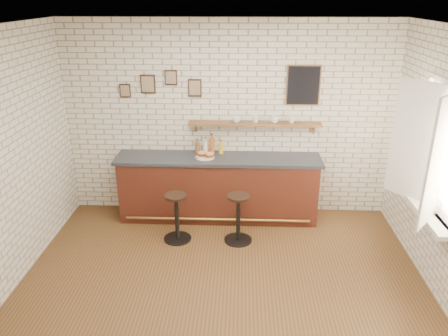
{
  "coord_description": "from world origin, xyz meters",
  "views": [
    {
      "loc": [
        0.21,
        -4.45,
        3.32
      ],
      "look_at": [
        -0.02,
        0.9,
        1.16
      ],
      "focal_mm": 35.0,
      "sensor_mm": 36.0,
      "label": 1
    }
  ],
  "objects_px": {
    "shelf_cup_d": "(292,120)",
    "bitters_bottle_amber": "(212,145)",
    "bitters_bottle_brown": "(197,147)",
    "condiment_bottle_yellow": "(221,148)",
    "shelf_cup_c": "(275,120)",
    "bar_stool_right": "(238,217)",
    "shelf_cup_b": "(256,119)",
    "shelf_cup_a": "(237,119)",
    "book_upper": "(425,208)",
    "ciabatta_sandwich": "(206,154)",
    "book_lower": "(425,210)",
    "bar_stool_left": "(177,216)",
    "sandwich_plate": "(205,157)",
    "bitters_bottle_white": "(206,147)",
    "bar_counter": "(218,188)"
  },
  "relations": [
    {
      "from": "bitters_bottle_brown",
      "to": "shelf_cup_d",
      "type": "distance_m",
      "value": 1.49
    },
    {
      "from": "condiment_bottle_yellow",
      "to": "shelf_cup_c",
      "type": "xyz_separation_m",
      "value": [
        0.81,
        0.04,
        0.45
      ]
    },
    {
      "from": "sandwich_plate",
      "to": "shelf_cup_c",
      "type": "relative_size",
      "value": 2.25
    },
    {
      "from": "ciabatta_sandwich",
      "to": "book_upper",
      "type": "distance_m",
      "value": 3.06
    },
    {
      "from": "bitters_bottle_brown",
      "to": "bar_stool_right",
      "type": "distance_m",
      "value": 1.31
    },
    {
      "from": "book_upper",
      "to": "sandwich_plate",
      "type": "bearing_deg",
      "value": 145.54
    },
    {
      "from": "sandwich_plate",
      "to": "book_lower",
      "type": "bearing_deg",
      "value": -27.92
    },
    {
      "from": "condiment_bottle_yellow",
      "to": "book_lower",
      "type": "xyz_separation_m",
      "value": [
        2.49,
        -1.64,
        -0.16
      ]
    },
    {
      "from": "shelf_cup_c",
      "to": "shelf_cup_b",
      "type": "bearing_deg",
      "value": 109.47
    },
    {
      "from": "book_lower",
      "to": "shelf_cup_a",
      "type": "bearing_deg",
      "value": 137.54
    },
    {
      "from": "bitters_bottle_white",
      "to": "book_upper",
      "type": "distance_m",
      "value": 3.18
    },
    {
      "from": "bitters_bottle_white",
      "to": "bar_stool_right",
      "type": "height_order",
      "value": "bitters_bottle_white"
    },
    {
      "from": "book_lower",
      "to": "bitters_bottle_amber",
      "type": "bearing_deg",
      "value": 142.21
    },
    {
      "from": "shelf_cup_c",
      "to": "book_upper",
      "type": "bearing_deg",
      "value": -115.22
    },
    {
      "from": "bar_counter",
      "to": "sandwich_plate",
      "type": "relative_size",
      "value": 11.07
    },
    {
      "from": "bar_counter",
      "to": "book_upper",
      "type": "distance_m",
      "value": 2.95
    },
    {
      "from": "bitters_bottle_amber",
      "to": "shelf_cup_a",
      "type": "xyz_separation_m",
      "value": [
        0.37,
        0.04,
        0.41
      ]
    },
    {
      "from": "shelf_cup_c",
      "to": "shelf_cup_d",
      "type": "bearing_deg",
      "value": -70.53
    },
    {
      "from": "bitters_bottle_brown",
      "to": "condiment_bottle_yellow",
      "type": "relative_size",
      "value": 1.08
    },
    {
      "from": "bitters_bottle_amber",
      "to": "book_upper",
      "type": "distance_m",
      "value": 3.1
    },
    {
      "from": "bitters_bottle_brown",
      "to": "bitters_bottle_white",
      "type": "height_order",
      "value": "bitters_bottle_white"
    },
    {
      "from": "bitters_bottle_brown",
      "to": "bitters_bottle_white",
      "type": "xyz_separation_m",
      "value": [
        0.13,
        0.0,
        0.01
      ]
    },
    {
      "from": "bitters_bottle_amber",
      "to": "shelf_cup_b",
      "type": "height_order",
      "value": "shelf_cup_b"
    },
    {
      "from": "shelf_cup_b",
      "to": "shelf_cup_a",
      "type": "bearing_deg",
      "value": 137.62
    },
    {
      "from": "sandwich_plate",
      "to": "bitters_bottle_brown",
      "type": "relative_size",
      "value": 1.21
    },
    {
      "from": "shelf_cup_c",
      "to": "book_lower",
      "type": "relative_size",
      "value": 0.62
    },
    {
      "from": "shelf_cup_a",
      "to": "shelf_cup_c",
      "type": "height_order",
      "value": "shelf_cup_c"
    },
    {
      "from": "shelf_cup_c",
      "to": "shelf_cup_d",
      "type": "distance_m",
      "value": 0.25
    },
    {
      "from": "bar_counter",
      "to": "book_upper",
      "type": "xyz_separation_m",
      "value": [
        2.52,
        -1.46,
        0.45
      ]
    },
    {
      "from": "bar_counter",
      "to": "shelf_cup_b",
      "type": "height_order",
      "value": "shelf_cup_b"
    },
    {
      "from": "ciabatta_sandwich",
      "to": "condiment_bottle_yellow",
      "type": "distance_m",
      "value": 0.3
    },
    {
      "from": "ciabatta_sandwich",
      "to": "bar_stool_left",
      "type": "xyz_separation_m",
      "value": [
        -0.37,
        -0.68,
        -0.68
      ]
    },
    {
      "from": "ciabatta_sandwich",
      "to": "bitters_bottle_white",
      "type": "height_order",
      "value": "bitters_bottle_white"
    },
    {
      "from": "bar_counter",
      "to": "bitters_bottle_white",
      "type": "relative_size",
      "value": 11.94
    },
    {
      "from": "bar_stool_left",
      "to": "shelf_cup_c",
      "type": "distance_m",
      "value": 2.03
    },
    {
      "from": "shelf_cup_d",
      "to": "book_upper",
      "type": "distance_m",
      "value": 2.27
    },
    {
      "from": "bar_counter",
      "to": "bitters_bottle_white",
      "type": "xyz_separation_m",
      "value": [
        -0.2,
        0.17,
        0.61
      ]
    },
    {
      "from": "bitters_bottle_brown",
      "to": "shelf_cup_c",
      "type": "xyz_separation_m",
      "value": [
        1.17,
        0.04,
        0.44
      ]
    },
    {
      "from": "book_lower",
      "to": "book_upper",
      "type": "bearing_deg",
      "value": 84.13
    },
    {
      "from": "shelf_cup_b",
      "to": "shelf_cup_c",
      "type": "bearing_deg",
      "value": -42.38
    },
    {
      "from": "bar_stool_left",
      "to": "shelf_cup_d",
      "type": "bearing_deg",
      "value": 28.89
    },
    {
      "from": "bitters_bottle_amber",
      "to": "shelf_cup_b",
      "type": "distance_m",
      "value": 0.78
    },
    {
      "from": "condiment_bottle_yellow",
      "to": "bitters_bottle_brown",
      "type": "bearing_deg",
      "value": 180.0
    },
    {
      "from": "sandwich_plate",
      "to": "book_upper",
      "type": "relative_size",
      "value": 1.32
    },
    {
      "from": "book_lower",
      "to": "bar_stool_right",
      "type": "bearing_deg",
      "value": 155.07
    },
    {
      "from": "bar_stool_right",
      "to": "shelf_cup_a",
      "type": "distance_m",
      "value": 1.48
    },
    {
      "from": "ciabatta_sandwich",
      "to": "shelf_cup_d",
      "type": "relative_size",
      "value": 2.52
    },
    {
      "from": "shelf_cup_d",
      "to": "bitters_bottle_amber",
      "type": "bearing_deg",
      "value": 168.41
    },
    {
      "from": "shelf_cup_d",
      "to": "book_upper",
      "type": "xyz_separation_m",
      "value": [
        1.43,
        -1.66,
        -0.59
      ]
    },
    {
      "from": "bitters_bottle_amber",
      "to": "book_upper",
      "type": "xyz_separation_m",
      "value": [
        2.63,
        -1.63,
        -0.18
      ]
    }
  ]
}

